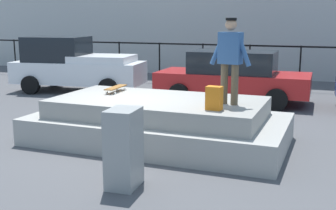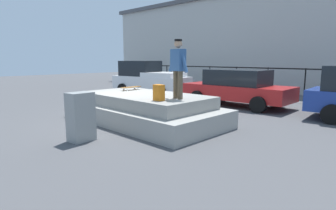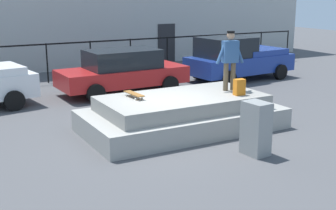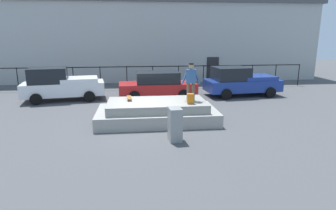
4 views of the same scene
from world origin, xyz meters
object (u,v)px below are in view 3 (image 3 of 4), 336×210
at_px(skateboarder, 230,57).
at_px(skateboard, 134,94).
at_px(backpack, 239,87).
at_px(car_red_sedan_mid, 123,71).
at_px(car_blue_pickup_far, 238,58).
at_px(utility_box, 256,128).

height_order(skateboarder, skateboard, skateboarder).
bearing_deg(backpack, skateboarder, 83.10).
bearing_deg(skateboard, car_red_sedan_mid, 70.19).
bearing_deg(skateboarder, skateboard, 170.60).
relative_size(car_blue_pickup_far, utility_box, 3.89).
xyz_separation_m(backpack, car_blue_pickup_far, (4.28, 5.66, -0.23)).
distance_m(car_blue_pickup_far, utility_box, 9.12).
bearing_deg(skateboard, car_blue_pickup_far, 33.69).
relative_size(skateboard, backpack, 1.91).
bearing_deg(utility_box, skateboarder, 62.20).
xyz_separation_m(skateboard, utility_box, (1.69, -2.91, -0.41)).
distance_m(backpack, car_red_sedan_mid, 5.73).
relative_size(backpack, car_red_sedan_mid, 0.09).
xyz_separation_m(car_blue_pickup_far, utility_box, (-5.19, -7.49, -0.30)).
relative_size(backpack, utility_box, 0.35).
distance_m(skateboarder, car_red_sedan_mid, 5.24).
bearing_deg(car_blue_pickup_far, skateboarder, -129.49).
distance_m(backpack, utility_box, 2.11).
height_order(backpack, car_blue_pickup_far, car_blue_pickup_far).
height_order(skateboard, car_blue_pickup_far, car_blue_pickup_far).
distance_m(car_red_sedan_mid, utility_box, 7.48).
xyz_separation_m(skateboarder, backpack, (-0.13, -0.62, -0.73)).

